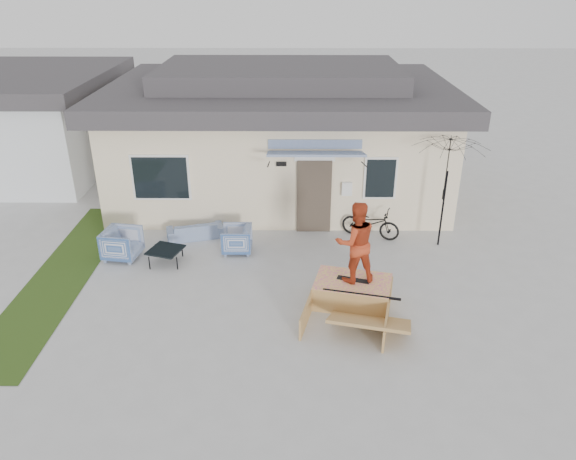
{
  "coord_description": "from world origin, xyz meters",
  "views": [
    {
      "loc": [
        0.38,
        -9.5,
        6.71
      ],
      "look_at": [
        0.3,
        1.8,
        1.3
      ],
      "focal_mm": 33.85,
      "sensor_mm": 36.0,
      "label": 1
    }
  ],
  "objects_px": {
    "armchair_right": "(237,238)",
    "bicycle": "(371,220)",
    "patio_umbrella": "(446,184)",
    "skate_ramp": "(352,292)",
    "armchair_left": "(122,242)",
    "skater": "(356,241)",
    "coffee_table": "(166,256)",
    "loveseat": "(195,227)",
    "skateboard": "(353,279)"
  },
  "relations": [
    {
      "from": "armchair_right",
      "to": "skateboard",
      "type": "relative_size",
      "value": 1.08
    },
    {
      "from": "coffee_table",
      "to": "skate_ramp",
      "type": "relative_size",
      "value": 0.35
    },
    {
      "from": "armchair_left",
      "to": "skater",
      "type": "height_order",
      "value": "skater"
    },
    {
      "from": "loveseat",
      "to": "skateboard",
      "type": "bearing_deg",
      "value": 125.38
    },
    {
      "from": "loveseat",
      "to": "skate_ramp",
      "type": "height_order",
      "value": "loveseat"
    },
    {
      "from": "armchair_right",
      "to": "skate_ramp",
      "type": "relative_size",
      "value": 0.35
    },
    {
      "from": "skate_ramp",
      "to": "skateboard",
      "type": "relative_size",
      "value": 3.03
    },
    {
      "from": "armchair_right",
      "to": "bicycle",
      "type": "relative_size",
      "value": 0.48
    },
    {
      "from": "patio_umbrella",
      "to": "skate_ramp",
      "type": "xyz_separation_m",
      "value": [
        -2.62,
        -2.87,
        -1.47
      ]
    },
    {
      "from": "skate_ramp",
      "to": "skateboard",
      "type": "xyz_separation_m",
      "value": [
        0.01,
        0.05,
        0.3
      ]
    },
    {
      "from": "armchair_left",
      "to": "patio_umbrella",
      "type": "xyz_separation_m",
      "value": [
        8.31,
        0.8,
        1.31
      ]
    },
    {
      "from": "bicycle",
      "to": "patio_umbrella",
      "type": "height_order",
      "value": "patio_umbrella"
    },
    {
      "from": "armchair_right",
      "to": "skater",
      "type": "xyz_separation_m",
      "value": [
        2.81,
        -2.39,
        1.12
      ]
    },
    {
      "from": "bicycle",
      "to": "skater",
      "type": "xyz_separation_m",
      "value": [
        -0.81,
        -3.28,
        0.99
      ]
    },
    {
      "from": "coffee_table",
      "to": "skater",
      "type": "bearing_deg",
      "value": -21.15
    },
    {
      "from": "armchair_right",
      "to": "skateboard",
      "type": "height_order",
      "value": "armchair_right"
    },
    {
      "from": "armchair_left",
      "to": "bicycle",
      "type": "relative_size",
      "value": 0.54
    },
    {
      "from": "coffee_table",
      "to": "patio_umbrella",
      "type": "xyz_separation_m",
      "value": [
        7.15,
        1.06,
        1.56
      ]
    },
    {
      "from": "bicycle",
      "to": "skate_ramp",
      "type": "distance_m",
      "value": 3.44
    },
    {
      "from": "armchair_right",
      "to": "skateboard",
      "type": "bearing_deg",
      "value": 49.2
    },
    {
      "from": "skateboard",
      "to": "skate_ramp",
      "type": "bearing_deg",
      "value": -85.78
    },
    {
      "from": "skate_ramp",
      "to": "skater",
      "type": "bearing_deg",
      "value": 90.0
    },
    {
      "from": "loveseat",
      "to": "skateboard",
      "type": "xyz_separation_m",
      "value": [
        4.04,
        -3.22,
        0.27
      ]
    },
    {
      "from": "coffee_table",
      "to": "bicycle",
      "type": "height_order",
      "value": "bicycle"
    },
    {
      "from": "patio_umbrella",
      "to": "skater",
      "type": "distance_m",
      "value": 3.85
    },
    {
      "from": "coffee_table",
      "to": "skate_ramp",
      "type": "xyz_separation_m",
      "value": [
        4.53,
        -1.81,
        0.08
      ]
    },
    {
      "from": "armchair_left",
      "to": "armchair_right",
      "type": "bearing_deg",
      "value": -73.95
    },
    {
      "from": "skate_ramp",
      "to": "skater",
      "type": "distance_m",
      "value": 1.24
    },
    {
      "from": "skater",
      "to": "skate_ramp",
      "type": "bearing_deg",
      "value": 64.7
    },
    {
      "from": "loveseat",
      "to": "skate_ramp",
      "type": "relative_size",
      "value": 0.7
    },
    {
      "from": "coffee_table",
      "to": "skater",
      "type": "xyz_separation_m",
      "value": [
        4.54,
        -1.76,
        1.32
      ]
    },
    {
      "from": "armchair_left",
      "to": "patio_umbrella",
      "type": "bearing_deg",
      "value": -75.72
    },
    {
      "from": "skateboard",
      "to": "skater",
      "type": "distance_m",
      "value": 0.94
    },
    {
      "from": "loveseat",
      "to": "patio_umbrella",
      "type": "distance_m",
      "value": 6.81
    },
    {
      "from": "bicycle",
      "to": "skateboard",
      "type": "height_order",
      "value": "bicycle"
    },
    {
      "from": "armchair_right",
      "to": "coffee_table",
      "type": "xyz_separation_m",
      "value": [
        -1.74,
        -0.63,
        -0.2
      ]
    },
    {
      "from": "bicycle",
      "to": "skateboard",
      "type": "relative_size",
      "value": 2.24
    },
    {
      "from": "coffee_table",
      "to": "patio_umbrella",
      "type": "height_order",
      "value": "patio_umbrella"
    },
    {
      "from": "skateboard",
      "to": "skater",
      "type": "height_order",
      "value": "skater"
    },
    {
      "from": "armchair_right",
      "to": "patio_umbrella",
      "type": "distance_m",
      "value": 5.6
    },
    {
      "from": "armchair_left",
      "to": "patio_umbrella",
      "type": "height_order",
      "value": "patio_umbrella"
    },
    {
      "from": "patio_umbrella",
      "to": "skater",
      "type": "height_order",
      "value": "skater"
    },
    {
      "from": "coffee_table",
      "to": "armchair_right",
      "type": "bearing_deg",
      "value": 20.02
    },
    {
      "from": "skater",
      "to": "loveseat",
      "type": "bearing_deg",
      "value": -50.45
    },
    {
      "from": "skate_ramp",
      "to": "skater",
      "type": "xyz_separation_m",
      "value": [
        0.01,
        0.05,
        1.24
      ]
    },
    {
      "from": "armchair_left",
      "to": "armchair_right",
      "type": "relative_size",
      "value": 1.13
    },
    {
      "from": "loveseat",
      "to": "skater",
      "type": "bearing_deg",
      "value": 125.38
    },
    {
      "from": "loveseat",
      "to": "skate_ramp",
      "type": "bearing_deg",
      "value": 124.83
    },
    {
      "from": "loveseat",
      "to": "skater",
      "type": "height_order",
      "value": "skater"
    },
    {
      "from": "bicycle",
      "to": "skateboard",
      "type": "distance_m",
      "value": 3.38
    }
  ]
}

